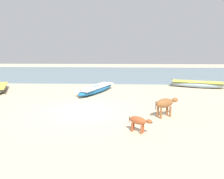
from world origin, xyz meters
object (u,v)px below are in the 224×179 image
Objects in this scene: fishing_boat_2 at (96,89)px; fishing_boat_0 at (197,84)px; cow_adult_brown at (165,104)px; fishing_boat_1 at (0,88)px; calf_near_rust at (139,121)px.

fishing_boat_0 is at bearing 129.18° from fishing_boat_2.
fishing_boat_2 is 3.64× the size of cow_adult_brown.
fishing_boat_1 is 0.85× the size of fishing_boat_2.
fishing_boat_0 reaches higher than fishing_boat_1.
fishing_boat_2 is 7.06m from cow_adult_brown.
calf_near_rust is at bearing -157.62° from cow_adult_brown.
cow_adult_brown is (12.18, -5.91, 0.42)m from fishing_boat_1.
fishing_boat_0 is at bearing 90.22° from calf_near_rust.
cow_adult_brown is (-4.70, -8.30, 0.37)m from fishing_boat_0.
cow_adult_brown reaches higher than fishing_boat_1.
fishing_boat_2 is at bearing 95.11° from cow_adult_brown.
calf_near_rust is (2.66, -7.70, 0.19)m from fishing_boat_2.
fishing_boat_1 is at bearing 174.72° from calf_near_rust.
fishing_boat_0 is at bearing 29.61° from cow_adult_brown.
calf_near_rust is at bearing 76.48° from fishing_boat_0.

